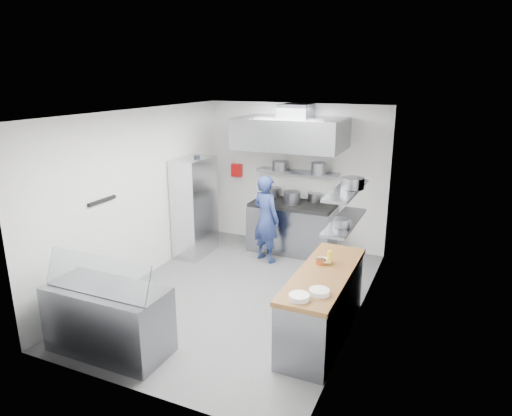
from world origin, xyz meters
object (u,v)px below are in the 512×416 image
at_px(gas_range, 292,228).
at_px(chef, 266,219).
at_px(display_case, 109,319).
at_px(wire_rack, 195,207).

bearing_deg(gas_range, chef, -112.92).
distance_m(chef, display_case, 3.53).
relative_size(chef, wire_rack, 0.87).
bearing_deg(chef, wire_rack, 31.89).
bearing_deg(display_case, chef, 79.44).
height_order(gas_range, chef, chef).
height_order(chef, display_case, chef).
bearing_deg(display_case, wire_rack, 102.47).
distance_m(wire_rack, display_case, 3.33).
xyz_separation_m(gas_range, wire_rack, (-1.63, -0.88, 0.48)).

